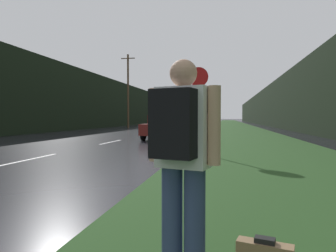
{
  "coord_description": "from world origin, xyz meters",
  "views": [
    {
      "loc": [
        6.16,
        -0.18,
        1.34
      ],
      "look_at": [
        3.37,
        14.28,
        0.93
      ],
      "focal_mm": 32.0,
      "sensor_mm": 36.0,
      "label": 1
    }
  ],
  "objects_px": {
    "car_passing_near": "(162,127)",
    "delivery_truck": "(191,115)",
    "hitchhiker_with_backpack": "(182,154)",
    "car_passing_far": "(187,124)",
    "stop_sign": "(198,100)"
  },
  "relations": [
    {
      "from": "stop_sign",
      "to": "car_passing_far",
      "type": "height_order",
      "value": "stop_sign"
    },
    {
      "from": "car_passing_far",
      "to": "delivery_truck",
      "type": "distance_m",
      "value": 43.43
    },
    {
      "from": "hitchhiker_with_backpack",
      "to": "car_passing_near",
      "type": "bearing_deg",
      "value": 116.76
    },
    {
      "from": "hitchhiker_with_backpack",
      "to": "car_passing_far",
      "type": "bearing_deg",
      "value": 111.3
    },
    {
      "from": "car_passing_near",
      "to": "delivery_truck",
      "type": "bearing_deg",
      "value": -85.36
    },
    {
      "from": "delivery_truck",
      "to": "hitchhiker_with_backpack",
      "type": "bearing_deg",
      "value": -83.58
    },
    {
      "from": "delivery_truck",
      "to": "car_passing_near",
      "type": "bearing_deg",
      "value": -85.36
    },
    {
      "from": "car_passing_near",
      "to": "delivery_truck",
      "type": "relative_size",
      "value": 0.64
    },
    {
      "from": "stop_sign",
      "to": "delivery_truck",
      "type": "distance_m",
      "value": 63.47
    },
    {
      "from": "hitchhiker_with_backpack",
      "to": "car_passing_far",
      "type": "xyz_separation_m",
      "value": [
        -3.54,
        28.5,
        -0.34
      ]
    },
    {
      "from": "hitchhiker_with_backpack",
      "to": "delivery_truck",
      "type": "relative_size",
      "value": 0.26
    },
    {
      "from": "stop_sign",
      "to": "car_passing_far",
      "type": "xyz_separation_m",
      "value": [
        -2.91,
        19.85,
        -1.28
      ]
    },
    {
      "from": "stop_sign",
      "to": "car_passing_far",
      "type": "relative_size",
      "value": 0.8
    },
    {
      "from": "car_passing_far",
      "to": "delivery_truck",
      "type": "bearing_deg",
      "value": -84.02
    },
    {
      "from": "car_passing_near",
      "to": "car_passing_far",
      "type": "relative_size",
      "value": 1.1
    }
  ]
}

